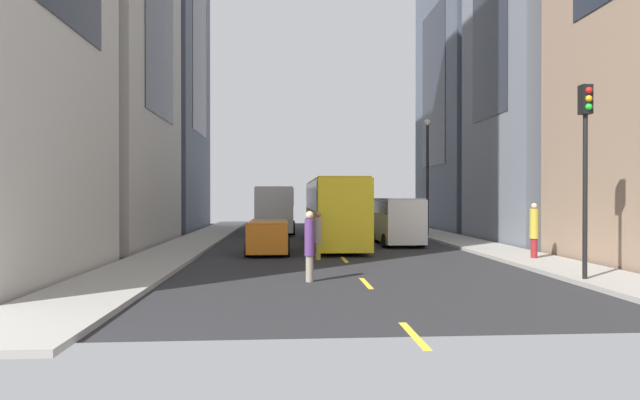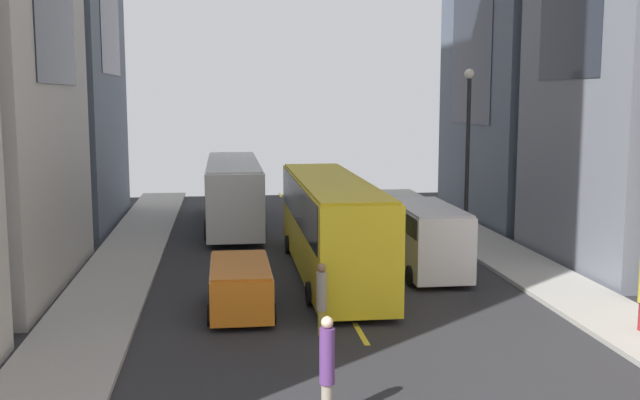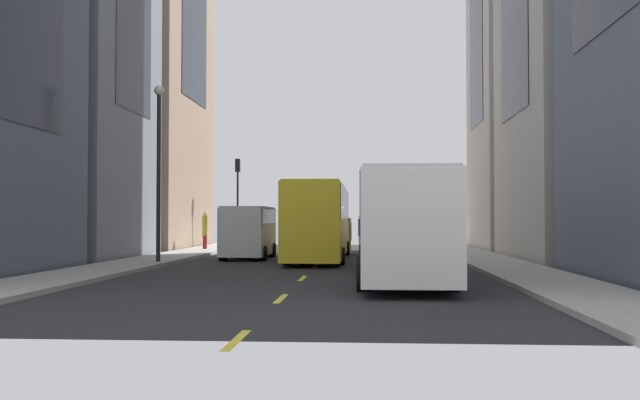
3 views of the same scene
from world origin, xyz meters
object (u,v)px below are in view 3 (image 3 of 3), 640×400
at_px(streetcar_yellow, 320,216).
at_px(pedestrian_waiting_curb, 349,234).
at_px(city_bus_white, 401,218).
at_px(delivery_van_white, 249,228).
at_px(car_orange_0, 388,238).
at_px(traffic_light_near_corner, 238,185).
at_px(pedestrian_walking_far, 205,229).
at_px(pedestrian_crossing_near, 360,230).

xyz_separation_m(streetcar_yellow, pedestrian_waiting_curb, (-1.26, -7.08, -1.01)).
xyz_separation_m(city_bus_white, delivery_van_white, (6.97, -11.46, -0.50)).
relative_size(car_orange_0, traffic_light_near_corner, 0.71).
relative_size(city_bus_white, car_orange_0, 2.92).
bearing_deg(city_bus_white, streetcar_yellow, -72.90).
bearing_deg(pedestrian_walking_far, pedestrian_waiting_curb, 7.72).
xyz_separation_m(streetcar_yellow, traffic_light_near_corner, (6.56, -13.62, 2.16)).
distance_m(delivery_van_white, pedestrian_crossing_near, 13.46).
height_order(city_bus_white, car_orange_0, city_bus_white).
xyz_separation_m(delivery_van_white, pedestrian_crossing_near, (-5.44, -12.31, -0.31)).
distance_m(delivery_van_white, pedestrian_waiting_curb, 8.26).
height_order(city_bus_white, delivery_van_white, city_bus_white).
height_order(car_orange_0, traffic_light_near_corner, traffic_light_near_corner).
bearing_deg(pedestrian_walking_far, pedestrian_crossing_near, 40.43).
xyz_separation_m(city_bus_white, traffic_light_near_corner, (9.96, -24.70, 2.27)).
bearing_deg(traffic_light_near_corner, pedestrian_waiting_curb, 140.04).
bearing_deg(delivery_van_white, streetcar_yellow, 173.89).
relative_size(streetcar_yellow, delivery_van_white, 2.49).
relative_size(streetcar_yellow, car_orange_0, 3.10).
height_order(city_bus_white, traffic_light_near_corner, traffic_light_near_corner).
bearing_deg(traffic_light_near_corner, pedestrian_crossing_near, 173.68).
distance_m(streetcar_yellow, delivery_van_white, 3.64).
height_order(delivery_van_white, pedestrian_walking_far, delivery_van_white).
xyz_separation_m(pedestrian_crossing_near, traffic_light_near_corner, (8.43, -0.93, 3.08)).
bearing_deg(delivery_van_white, pedestrian_walking_far, -62.95).
bearing_deg(traffic_light_near_corner, pedestrian_walking_far, 79.20).
xyz_separation_m(city_bus_white, streetcar_yellow, (3.41, -11.07, 0.12)).
xyz_separation_m(city_bus_white, pedestrian_walking_far, (10.99, -19.32, -0.66)).
distance_m(pedestrian_waiting_curb, pedestrian_crossing_near, 5.65).
bearing_deg(streetcar_yellow, pedestrian_waiting_curb, -100.06).
bearing_deg(pedestrian_walking_far, car_orange_0, -3.42).
height_order(streetcar_yellow, delivery_van_white, streetcar_yellow).
bearing_deg(delivery_van_white, car_orange_0, -149.40).
relative_size(delivery_van_white, pedestrian_waiting_curb, 2.57).
bearing_deg(car_orange_0, pedestrian_walking_far, -18.69).
distance_m(delivery_van_white, car_orange_0, 8.16).
bearing_deg(city_bus_white, pedestrian_crossing_near, -86.30).
bearing_deg(pedestrian_crossing_near, city_bus_white, -95.88).
bearing_deg(pedestrian_walking_far, streetcar_yellow, -32.14).
relative_size(city_bus_white, pedestrian_walking_far, 5.45).
bearing_deg(streetcar_yellow, pedestrian_crossing_near, -98.39).
distance_m(pedestrian_waiting_curb, traffic_light_near_corner, 10.67).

